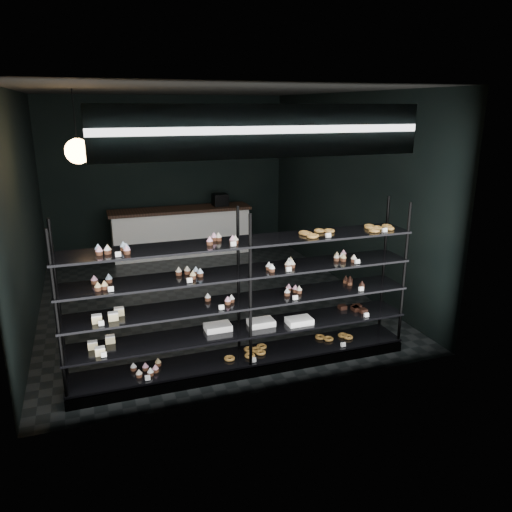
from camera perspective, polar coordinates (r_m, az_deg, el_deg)
room at (r=7.80m, az=-6.39°, el=6.46°), size 5.01×6.01×3.20m
display_shelf at (r=5.78m, az=-1.56°, el=-7.25°), size 4.00×0.50×1.91m
signage at (r=4.87m, az=1.25°, el=14.06°), size 3.30×0.05×0.50m
pendant_lamp at (r=6.61m, az=-19.70°, el=11.22°), size 0.31×0.31×0.88m
service_counter at (r=10.45m, az=-8.49°, el=2.85°), size 2.88×0.65×1.23m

